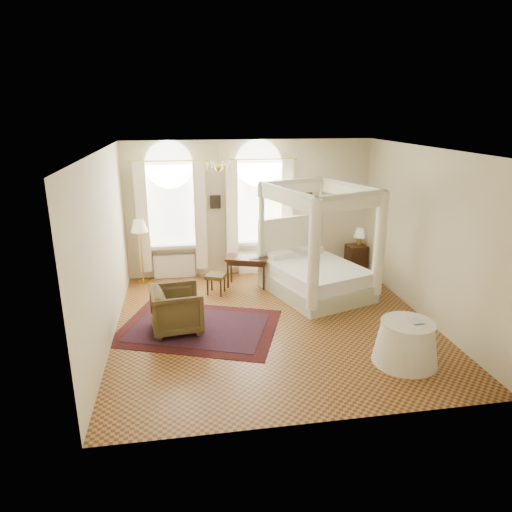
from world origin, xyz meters
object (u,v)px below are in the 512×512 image
at_px(coffee_table, 177,306).
at_px(floor_lamp, 139,229).
at_px(armchair, 177,309).
at_px(side_table, 406,343).
at_px(writing_desk, 247,261).
at_px(stool, 216,277).
at_px(nightstand, 356,258).
at_px(canopy_bed, 317,270).

xyz_separation_m(coffee_table, floor_lamp, (-0.82, 2.41, 0.96)).
height_order(armchair, side_table, armchair).
height_order(writing_desk, stool, writing_desk).
height_order(stool, armchair, armchair).
bearing_deg(nightstand, writing_desk, -167.28).
relative_size(writing_desk, side_table, 1.01).
xyz_separation_m(canopy_bed, nightstand, (1.46, 1.37, -0.22)).
height_order(nightstand, armchair, armchair).
distance_m(armchair, coffee_table, 0.28).
relative_size(floor_lamp, side_table, 1.47).
relative_size(stool, side_table, 0.50).
bearing_deg(writing_desk, side_table, -61.44).
height_order(armchair, coffee_table, armchair).
distance_m(stool, coffee_table, 1.64).
xyz_separation_m(canopy_bed, side_table, (0.60, -3.08, -0.20)).
height_order(nightstand, side_table, side_table).
relative_size(nightstand, coffee_table, 0.98).
relative_size(stool, armchair, 0.57).
bearing_deg(coffee_table, armchair, -91.51).
bearing_deg(nightstand, side_table, -100.96).
relative_size(coffee_table, floor_lamp, 0.44).
bearing_deg(side_table, floor_lamp, 135.29).
bearing_deg(writing_desk, coffee_table, -132.58).
height_order(stool, floor_lamp, floor_lamp).
relative_size(writing_desk, stool, 2.01).
bearing_deg(armchair, stool, -33.64).
bearing_deg(coffee_table, canopy_bed, 18.68).
bearing_deg(armchair, side_table, -122.20).
distance_m(writing_desk, side_table, 4.32).
distance_m(canopy_bed, writing_desk, 1.63).
height_order(canopy_bed, armchair, canopy_bed).
bearing_deg(nightstand, floor_lamp, 180.00).
distance_m(coffee_table, side_table, 4.20).
height_order(coffee_table, floor_lamp, floor_lamp).
xyz_separation_m(armchair, side_table, (3.67, -1.77, -0.07)).
distance_m(nightstand, stool, 3.81).
xyz_separation_m(nightstand, stool, (-3.68, -1.00, 0.06)).
xyz_separation_m(canopy_bed, floor_lamp, (-3.89, 1.37, 0.76)).
height_order(coffee_table, side_table, side_table).
bearing_deg(canopy_bed, side_table, -79.00).
bearing_deg(writing_desk, nightstand, 12.72).
distance_m(floor_lamp, side_table, 6.39).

